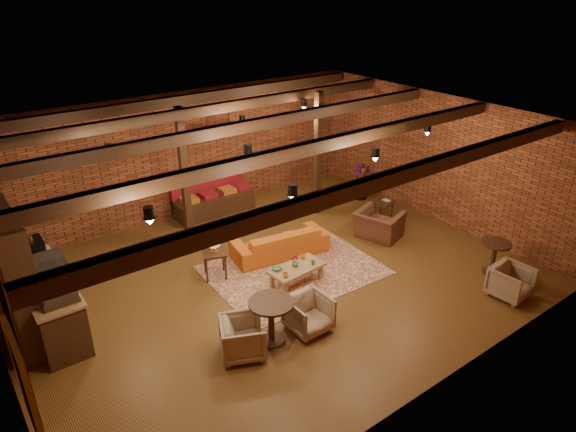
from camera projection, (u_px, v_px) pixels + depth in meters
floor at (273, 278)px, 10.71m from camera, size 10.00×10.00×0.00m
ceiling at (271, 129)px, 9.33m from camera, size 10.00×8.00×0.02m
wall_back at (181, 155)px, 12.92m from camera, size 10.00×0.02×3.20m
wall_front at (436, 306)px, 7.12m from camera, size 10.00×0.02×3.20m
wall_right at (437, 159)px, 12.70m from camera, size 0.02×8.00×3.20m
ceiling_beams at (271, 136)px, 9.38m from camera, size 9.80×6.40×0.22m
ceiling_pipe at (227, 128)px, 10.64m from camera, size 9.60×0.12×0.12m
post_left at (184, 177)px, 11.59m from camera, size 0.16×0.16×3.20m
post_right at (318, 155)px, 12.97m from camera, size 0.16×0.16×3.20m
service_counter at (46, 290)px, 8.89m from camera, size 0.80×2.50×1.60m
plant_counter at (44, 263)px, 8.91m from camera, size 0.35×0.39×0.30m
shelving_hutch at (14, 275)px, 8.58m from camera, size 0.52×2.00×2.40m
chalkboard_menu at (27, 389)px, 5.71m from camera, size 0.08×0.96×1.46m
banquette at (214, 196)px, 13.39m from camera, size 2.10×0.70×1.00m
service_sign at (218, 131)px, 12.27m from camera, size 0.86×0.06×0.30m
ceiling_spotlights at (271, 147)px, 9.48m from camera, size 6.40×4.40×0.28m
rug at (294, 270)px, 11.00m from camera, size 3.59×2.80×0.01m
sofa at (280, 242)px, 11.50m from camera, size 2.26×1.17×0.63m
coffee_table at (296, 269)px, 10.38m from camera, size 1.19×0.65×0.65m
side_table_lamp at (214, 244)px, 10.46m from camera, size 0.62×0.62×1.00m
round_table_left at (271, 315)px, 8.67m from camera, size 0.78×0.78×0.81m
armchair_a at (243, 336)px, 8.45m from camera, size 0.90×0.93×0.74m
armchair_b at (309, 312)px, 9.04m from camera, size 0.71×0.67×0.73m
armchair_right at (379, 220)px, 12.19m from camera, size 0.95×1.18×0.89m
side_table_book at (384, 203)px, 13.18m from camera, size 0.52×0.52×0.48m
round_table_right at (494, 253)px, 10.70m from camera, size 0.62×0.62×0.73m
armchair_far at (511, 281)px, 9.98m from camera, size 0.74×0.70×0.71m
plant_tall at (363, 148)px, 13.88m from camera, size 2.07×2.07×2.92m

